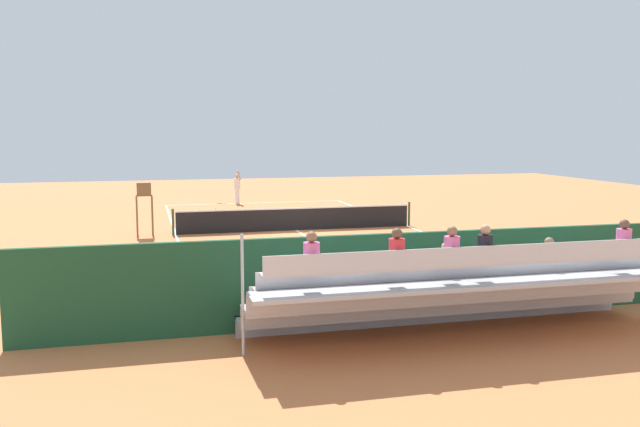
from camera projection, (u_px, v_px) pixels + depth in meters
name	position (u px, v px, depth m)	size (l,w,h in m)	color
ground_plane	(296.00, 230.00, 29.16)	(60.00, 60.00, 0.00)	#D17542
court_line_markings	(296.00, 230.00, 29.19)	(10.10, 22.20, 0.01)	white
tennis_net	(296.00, 219.00, 29.09)	(10.30, 0.10, 1.07)	black
backdrop_wall	(431.00, 275.00, 15.59)	(18.00, 0.16, 2.00)	#1E4C2D
bleacher_stand	(458.00, 290.00, 14.25)	(9.06, 2.40, 2.48)	#B2B2B7
umpire_chair	(144.00, 203.00, 27.62)	(0.67, 0.67, 2.14)	brown
courtside_bench	(536.00, 280.00, 17.13)	(1.80, 0.40, 0.93)	#33383D
equipment_bag	(472.00, 301.00, 16.60)	(0.90, 0.36, 0.36)	black
tennis_player	(237.00, 186.00, 39.11)	(0.47, 0.56, 1.93)	white
tennis_racket	(224.00, 203.00, 39.34)	(0.57, 0.32, 0.03)	black
tennis_ball_near	(216.00, 208.00, 36.72)	(0.07, 0.07, 0.07)	#CCDB33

